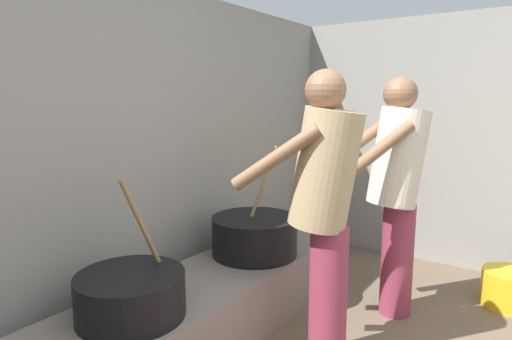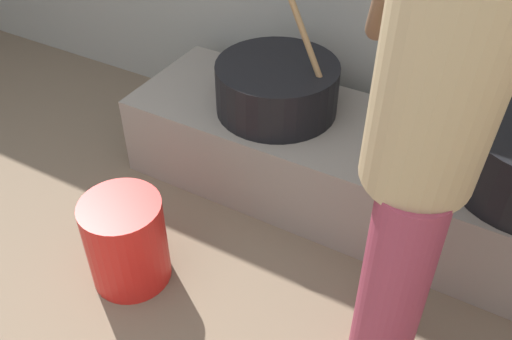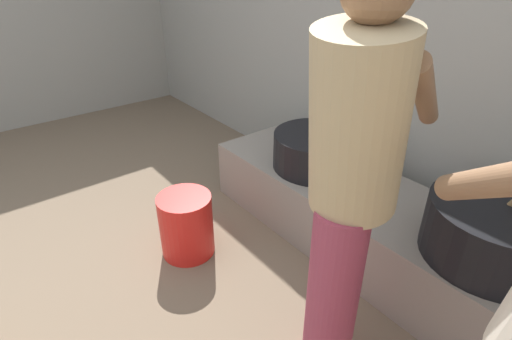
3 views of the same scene
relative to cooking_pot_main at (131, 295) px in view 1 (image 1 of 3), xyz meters
name	(u,v)px [view 1 (image 1 of 3)]	position (x,y,z in m)	size (l,w,h in m)	color
block_enclosure_rear	(37,171)	(-0.11, 0.53, 0.55)	(5.76, 0.20, 2.06)	gray
hearth_ledge	(203,310)	(0.51, 0.01, -0.29)	(2.26, 0.60, 0.37)	slate
cooking_pot_main	(131,295)	(0.00, 0.00, 0.00)	(0.51, 0.51, 0.66)	black
cooking_pot_secondary	(255,235)	(1.02, 0.00, 0.02)	(0.56, 0.56, 0.71)	black
cook_in_tan_shirt	(324,201)	(0.73, -0.63, 0.39)	(0.52, 0.71, 1.53)	#8C3347
cook_in_cream_shirt	(397,184)	(1.44, -0.78, 0.38)	(0.69, 0.66, 1.52)	#8C3347
bucket_yellow_plastic	(509,289)	(2.01, -1.40, -0.36)	(0.35, 0.35, 0.24)	gold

